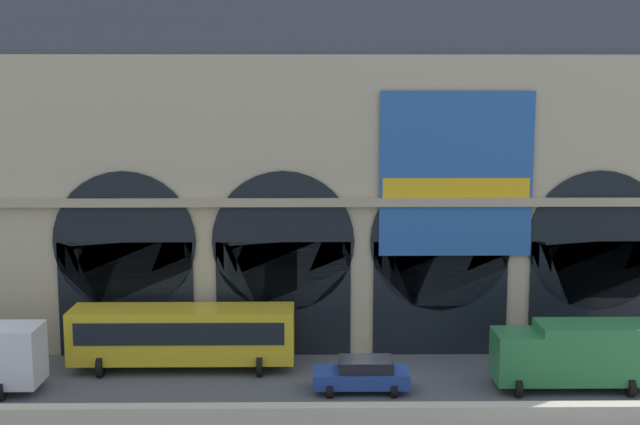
% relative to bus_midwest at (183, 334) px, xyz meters
% --- Properties ---
extents(ground_plane, '(200.00, 200.00, 0.00)m').
position_rel_bus_midwest_xyz_m(ground_plane, '(9.00, -2.67, -1.78)').
color(ground_plane, '#54565B').
extents(quay_parapet_wall, '(90.00, 0.70, 1.09)m').
position_rel_bus_midwest_xyz_m(quay_parapet_wall, '(9.00, -7.79, -1.24)').
color(quay_parapet_wall, beige).
rests_on(quay_parapet_wall, ground).
extents(station_building, '(42.37, 5.81, 18.62)m').
position_rel_bus_midwest_xyz_m(station_building, '(9.04, 5.02, 7.30)').
color(station_building, '#BCAD8C').
rests_on(station_building, ground).
extents(bus_midwest, '(11.00, 3.25, 3.10)m').
position_rel_bus_midwest_xyz_m(bus_midwest, '(0.00, 0.00, 0.00)').
color(bus_midwest, gold).
rests_on(bus_midwest, ground).
extents(car_center, '(4.40, 2.22, 1.55)m').
position_rel_bus_midwest_xyz_m(car_center, '(8.68, -3.26, -0.98)').
color(car_center, '#28479E').
rests_on(car_center, ground).
extents(box_truck_mideast, '(7.50, 2.91, 3.12)m').
position_rel_bus_midwest_xyz_m(box_truck_mideast, '(18.65, -3.06, -0.08)').
color(box_truck_mideast, '#2D7A42').
rests_on(box_truck_mideast, ground).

